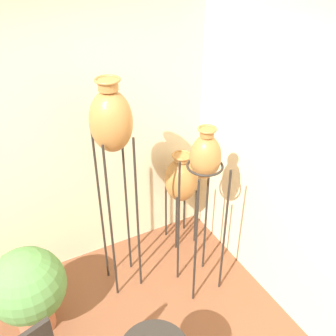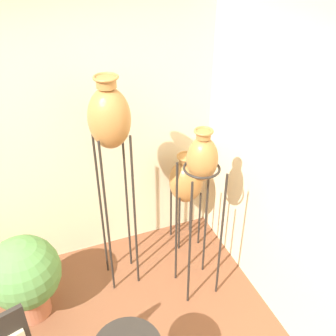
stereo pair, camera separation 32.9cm
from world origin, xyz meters
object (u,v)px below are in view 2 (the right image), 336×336
Objects in this scene: vase_stand_medium at (202,165)px; potted_plant at (24,275)px; vase_stand_tall at (110,122)px; vase_stand_short at (186,181)px.

potted_plant is (-1.44, 0.24, -0.87)m from vase_stand_medium.
potted_plant is at bearing -172.34° from vase_stand_tall.
potted_plant is (-0.84, -0.11, -1.18)m from vase_stand_tall.
vase_stand_tall reaches higher than vase_stand_short.
vase_stand_tall is 1.91× the size of vase_stand_short.
vase_stand_tall reaches higher than potted_plant.
vase_stand_medium is 1.56× the size of vase_stand_short.
vase_stand_medium is at bearing -103.84° from vase_stand_short.
vase_stand_short is at bearing 18.64° from vase_stand_tall.
vase_stand_tall is 1.46m from potted_plant.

